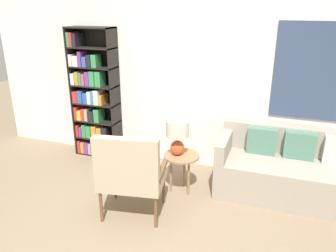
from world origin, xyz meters
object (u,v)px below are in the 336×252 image
bookshelf (92,98)px  table_lamp (177,134)px  armchair (130,172)px  couch (296,171)px  side_table (181,160)px

bookshelf → table_lamp: bearing=-22.1°
armchair → couch: 2.07m
armchair → couch: (1.72, 1.12, -0.26)m
bookshelf → armchair: size_ratio=1.94×
armchair → couch: armchair is taller
bookshelf → table_lamp: 1.70m
bookshelf → couch: (2.99, -0.24, -0.59)m
bookshelf → table_lamp: (1.57, -0.64, -0.14)m
armchair → side_table: (0.35, 0.74, -0.14)m
armchair → table_lamp: (0.30, 0.73, 0.20)m
couch → table_lamp: bearing=-164.5°
armchair → table_lamp: armchair is taller
couch → side_table: couch is taller
couch → side_table: size_ratio=3.78×
table_lamp → side_table: bearing=6.6°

